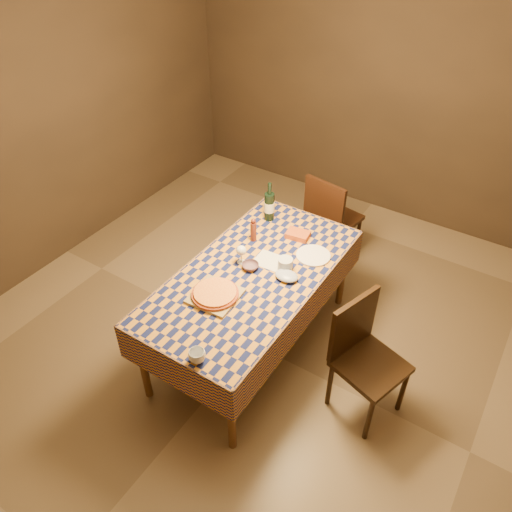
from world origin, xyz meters
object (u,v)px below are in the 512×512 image
at_px(wine_bottle, 269,206).
at_px(white_plate, 313,256).
at_px(chair_far, 330,216).
at_px(cutting_board, 215,296).
at_px(bowl, 250,266).
at_px(pizza, 215,293).
at_px(chair_right, 363,352).
at_px(dining_table, 252,281).

xyz_separation_m(wine_bottle, white_plate, (0.54, -0.24, -0.12)).
bearing_deg(chair_far, cutting_board, -92.80).
bearing_deg(bowl, pizza, -95.20).
xyz_separation_m(wine_bottle, chair_far, (0.27, 0.65, -0.37)).
bearing_deg(white_plate, bowl, -130.93).
height_order(wine_bottle, chair_right, wine_bottle).
distance_m(dining_table, chair_far, 1.32).
bearing_deg(pizza, chair_right, 17.41).
bearing_deg(bowl, white_plate, 49.07).
xyz_separation_m(bowl, chair_far, (0.05, 1.27, -0.27)).
xyz_separation_m(dining_table, bowl, (-0.04, 0.04, 0.10)).
distance_m(dining_table, bowl, 0.11).
bearing_deg(dining_table, pizza, -103.02).
height_order(white_plate, chair_far, chair_far).
height_order(bowl, white_plate, bowl).
distance_m(dining_table, cutting_board, 0.36).
xyz_separation_m(pizza, chair_right, (0.99, 0.31, -0.28)).
distance_m(white_plate, chair_far, 0.97).
relative_size(cutting_board, wine_bottle, 0.92).
bearing_deg(bowl, wine_bottle, 109.63).
bearing_deg(chair_right, wine_bottle, 149.67).
bearing_deg(white_plate, dining_table, -123.91).
height_order(dining_table, wine_bottle, wine_bottle).
bearing_deg(cutting_board, chair_far, 87.20).
relative_size(dining_table, chair_far, 1.98).
bearing_deg(chair_right, bowl, 175.59).
distance_m(pizza, bowl, 0.39).
relative_size(dining_table, white_plate, 7.09).
bearing_deg(chair_far, bowl, -92.06).
height_order(dining_table, bowl, bowl).
distance_m(wine_bottle, chair_right, 1.42).
height_order(cutting_board, wine_bottle, wine_bottle).
xyz_separation_m(pizza, chair_far, (0.08, 1.65, -0.28)).
bearing_deg(pizza, dining_table, 76.98).
height_order(bowl, chair_far, chair_far).
height_order(dining_table, chair_far, chair_far).
relative_size(pizza, white_plate, 1.48).
height_order(dining_table, chair_right, chair_right).
bearing_deg(cutting_board, white_plate, 64.69).
height_order(cutting_board, chair_right, chair_right).
bearing_deg(white_plate, pizza, -115.31).
xyz_separation_m(cutting_board, wine_bottle, (-0.18, 1.00, 0.12)).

